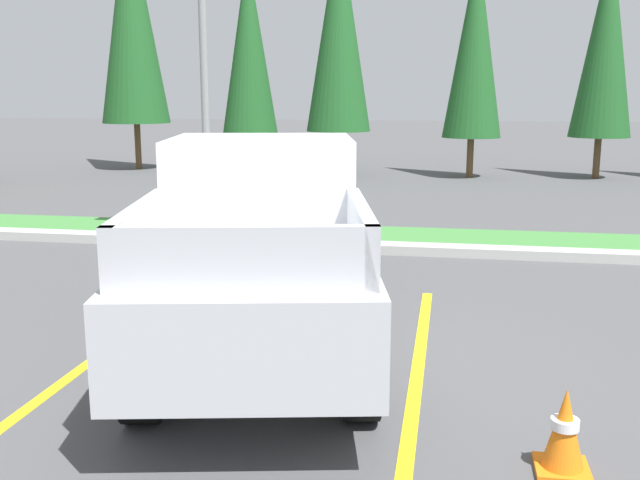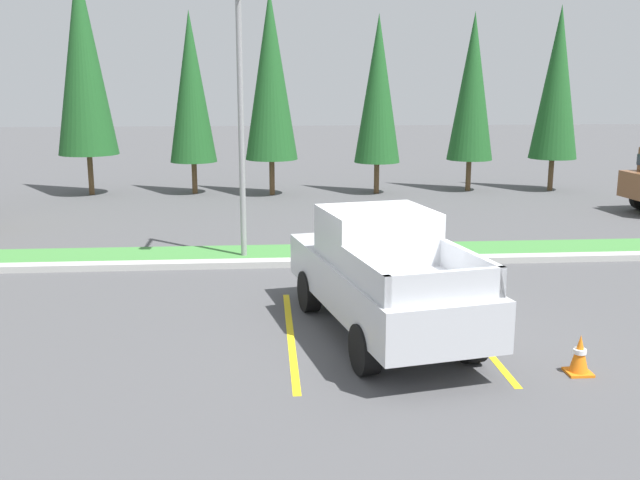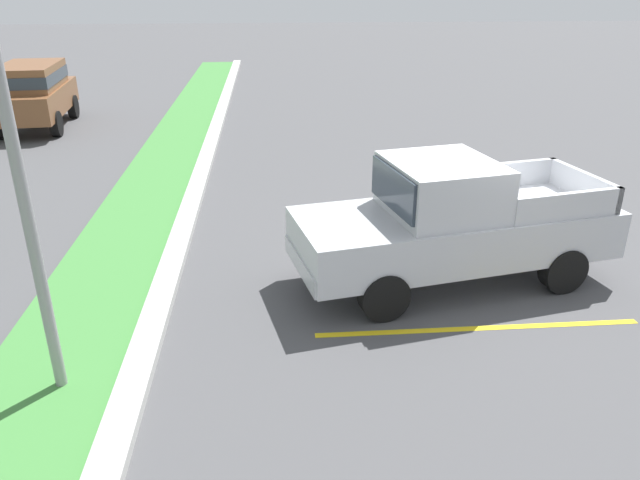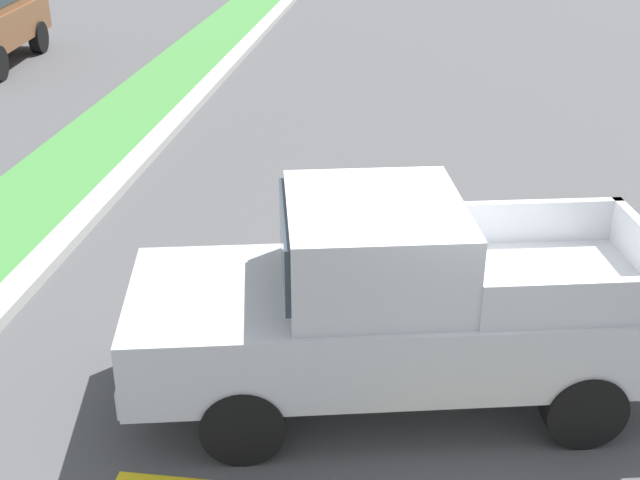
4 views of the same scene
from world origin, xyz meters
name	(u,v)px [view 4 (image 4 of 4)]	position (x,y,z in m)	size (l,w,h in m)	color
ground_plane	(425,388)	(0.00, 0.00, 0.00)	(120.00, 120.00, 0.00)	#4C4C4F
parking_line_far	(405,314)	(1.43, 0.26, 0.00)	(0.12, 4.80, 0.01)	yellow
pickup_truck_main	(398,304)	(-0.13, 0.31, 1.04)	(2.91, 5.50, 2.10)	black
traffic_cone	(565,262)	(2.49, -1.68, 0.29)	(0.36, 0.36, 0.60)	orange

